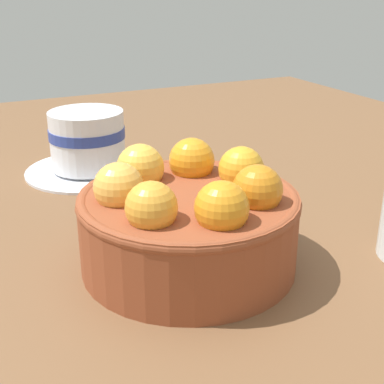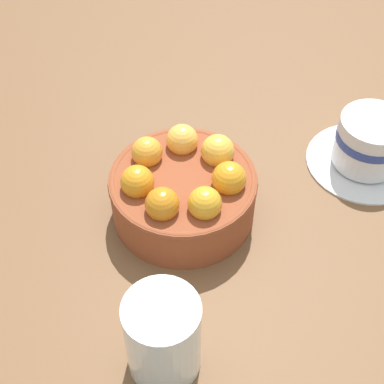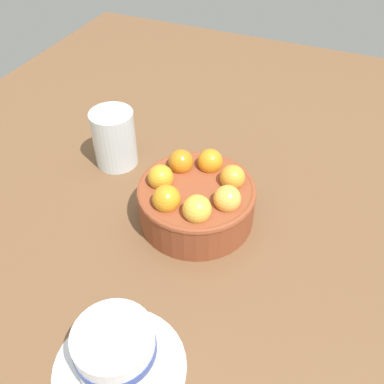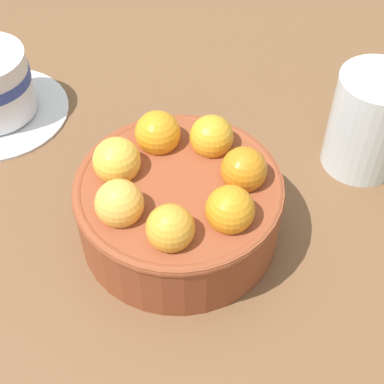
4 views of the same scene
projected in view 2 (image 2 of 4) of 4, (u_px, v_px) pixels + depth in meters
The scene contains 4 objects.
ground_plane at pixel (184, 221), 71.31cm from camera, with size 135.56×115.14×3.56cm, color brown.
terracotta_bowl at pixel (183, 190), 67.03cm from camera, with size 17.14×17.14×8.96cm.
coffee_cup at pixel (369, 144), 73.06cm from camera, with size 14.89×14.89×7.26cm.
water_glass at pixel (163, 336), 53.51cm from camera, with size 7.17×7.17×9.85cm, color silver.
Camera 2 is at (-12.05, -43.29, 53.72)cm, focal length 54.06 mm.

